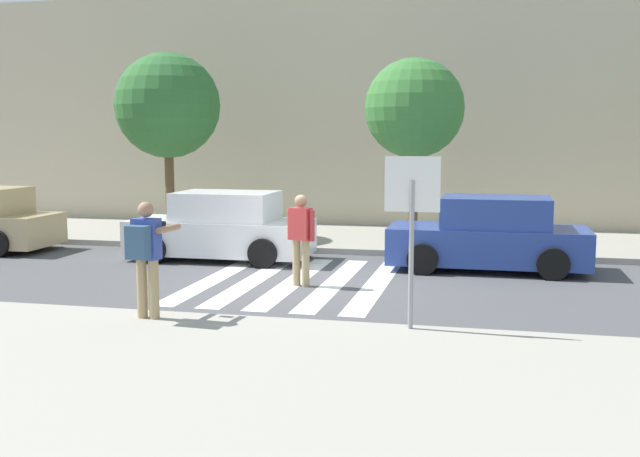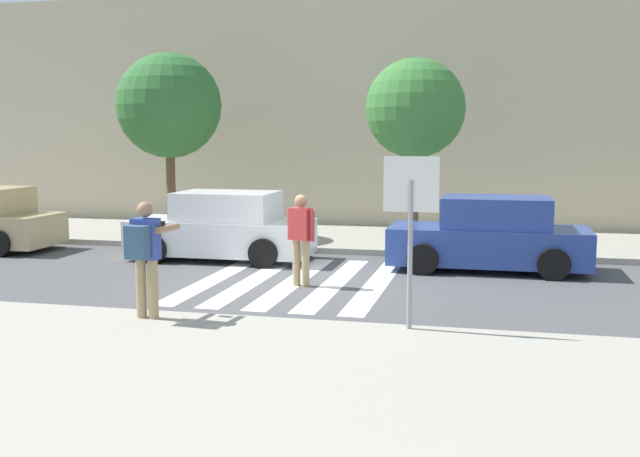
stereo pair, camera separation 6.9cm
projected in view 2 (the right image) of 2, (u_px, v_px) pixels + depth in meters
name	position (u px, v px, depth m)	size (l,w,h in m)	color
ground_plane	(292.00, 283.00, 14.34)	(120.00, 120.00, 0.00)	#4C4C4F
sidewalk_near	(145.00, 383.00, 8.35)	(60.00, 6.00, 0.14)	#9E998C
sidewalk_far	(351.00, 238.00, 20.13)	(60.00, 4.80, 0.14)	#9E998C
building_facade_far	(377.00, 112.00, 23.95)	(56.00, 4.00, 7.09)	beige
crosswalk_stripe_0	(217.00, 277.00, 14.90)	(0.44, 5.20, 0.01)	silver
crosswalk_stripe_1	(255.00, 279.00, 14.72)	(0.44, 5.20, 0.01)	silver
crosswalk_stripe_2	(295.00, 281.00, 14.54)	(0.44, 5.20, 0.01)	silver
crosswalk_stripe_3	(335.00, 283.00, 14.35)	(0.44, 5.20, 0.01)	silver
crosswalk_stripe_4	(376.00, 285.00, 14.17)	(0.44, 5.20, 0.01)	silver
stop_sign	(411.00, 204.00, 10.24)	(0.76, 0.08, 2.40)	gray
photographer_with_backpack	(145.00, 249.00, 10.90)	(0.63, 0.88, 1.72)	tan
pedestrian_crossing	(301.00, 235.00, 13.96)	(0.56, 0.34, 1.72)	tan
parked_car_white	(223.00, 228.00, 16.99)	(4.10, 1.92, 1.55)	white
parked_car_blue	(490.00, 236.00, 15.64)	(4.10, 1.92, 1.55)	#284293
street_tree_west	(169.00, 106.00, 19.62)	(2.75, 2.75, 4.83)	brown
street_tree_center	(415.00, 109.00, 18.01)	(2.41, 2.41, 4.53)	brown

